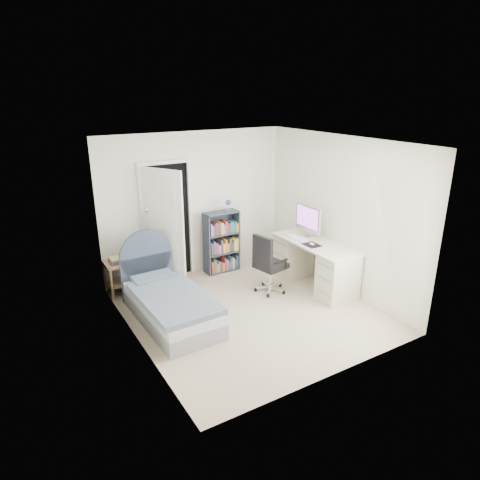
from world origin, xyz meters
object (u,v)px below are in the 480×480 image
bed (169,302)px  desk (314,262)px  nightstand (119,270)px  floor_lamp (147,254)px  office_chair (267,261)px  bookcase (222,244)px

bed → desk: desk is taller
nightstand → floor_lamp: (0.53, 0.11, 0.13)m
nightstand → office_chair: bearing=-30.2°
bookcase → office_chair: bookcase is taller
nightstand → floor_lamp: 0.56m
nightstand → desk: desk is taller
bookcase → office_chair: (0.20, -1.15, 0.02)m
floor_lamp → desk: 2.79m
floor_lamp → nightstand: bearing=-168.5°
bed → desk: size_ratio=1.16×
desk → floor_lamp: bearing=147.3°
bed → nightstand: 1.24m
office_chair → bookcase: bearing=99.8°
bed → desk: 2.52m
floor_lamp → office_chair: 2.02m
office_chair → nightstand: bearing=149.8°
nightstand → bed: bearing=-72.2°
bookcase → office_chair: bearing=-80.2°
floor_lamp → bookcase: (1.34, -0.16, -0.03)m
floor_lamp → bookcase: floor_lamp is taller
nightstand → office_chair: office_chair is taller
office_chair → floor_lamp: bearing=139.5°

